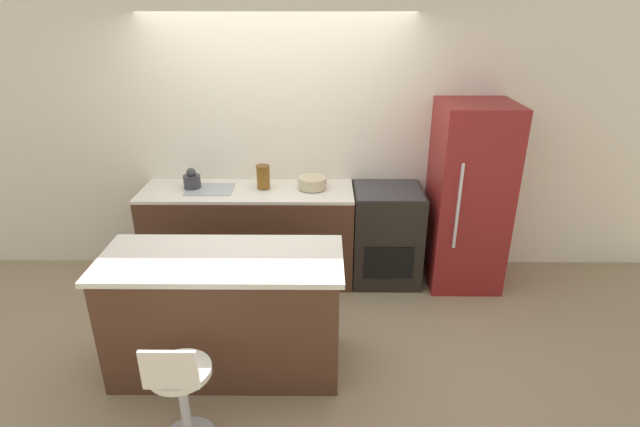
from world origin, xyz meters
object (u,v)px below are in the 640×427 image
(stool_chair, at_px, (181,393))
(mixing_bowl, at_px, (312,183))
(kettle, at_px, (192,180))
(oven_range, at_px, (386,235))
(refrigerator, at_px, (468,197))

(stool_chair, xyz_separation_m, mixing_bowl, (0.75, 2.12, 0.59))
(kettle, distance_m, mixing_bowl, 1.14)
(oven_range, height_order, refrigerator, refrigerator)
(refrigerator, height_order, kettle, refrigerator)
(stool_chair, bearing_deg, refrigerator, 42.76)
(oven_range, height_order, mixing_bowl, mixing_bowl)
(kettle, relative_size, mixing_bowl, 0.73)
(oven_range, height_order, kettle, kettle)
(stool_chair, height_order, kettle, kettle)
(refrigerator, xyz_separation_m, mixing_bowl, (-1.47, 0.07, 0.11))
(oven_range, xyz_separation_m, kettle, (-1.86, 0.04, 0.55))
(kettle, bearing_deg, refrigerator, -1.55)
(oven_range, relative_size, stool_chair, 1.13)
(kettle, bearing_deg, oven_range, -1.24)
(kettle, height_order, mixing_bowl, kettle)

